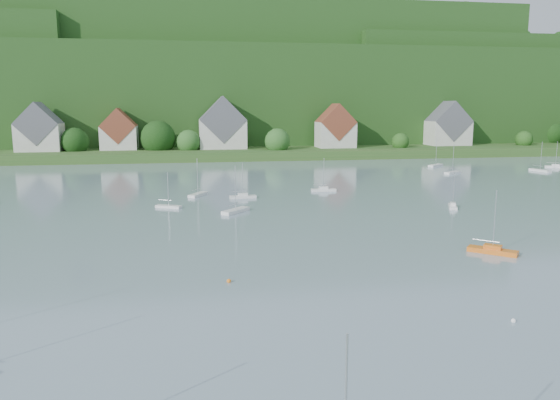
% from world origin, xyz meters
% --- Properties ---
extents(far_shore_strip, '(600.00, 60.00, 3.00)m').
position_xyz_m(far_shore_strip, '(0.00, 200.00, 1.50)').
color(far_shore_strip, '#2D5921').
rests_on(far_shore_strip, ground).
extents(forested_ridge, '(620.00, 181.22, 69.89)m').
position_xyz_m(forested_ridge, '(0.39, 268.57, 22.89)').
color(forested_ridge, '#153C13').
rests_on(forested_ridge, ground).
extents(village_building_0, '(14.00, 10.40, 16.00)m').
position_xyz_m(village_building_0, '(-55.00, 187.00, 9.51)').
color(village_building_0, beige).
rests_on(village_building_0, far_shore_strip).
extents(village_building_1, '(12.00, 9.36, 14.00)m').
position_xyz_m(village_building_1, '(-30.00, 189.00, 8.75)').
color(village_building_1, beige).
rests_on(village_building_1, far_shore_strip).
extents(village_building_2, '(16.00, 11.44, 18.00)m').
position_xyz_m(village_building_2, '(5.00, 188.00, 10.27)').
color(village_building_2, beige).
rests_on(village_building_2, far_shore_strip).
extents(village_building_3, '(13.00, 10.40, 15.50)m').
position_xyz_m(village_building_3, '(45.00, 186.00, 9.43)').
color(village_building_3, beige).
rests_on(village_building_3, far_shore_strip).
extents(village_building_4, '(15.00, 10.40, 16.50)m').
position_xyz_m(village_building_4, '(90.00, 190.00, 9.59)').
color(village_building_4, beige).
rests_on(village_building_4, far_shore_strip).
extents(near_sailboat_5, '(5.39, 5.11, 7.84)m').
position_xyz_m(near_sailboat_5, '(29.09, 55.68, 0.43)').
color(near_sailboat_5, orange).
rests_on(near_sailboat_5, ground).
extents(mooring_buoy_1, '(0.42, 0.42, 0.42)m').
position_xyz_m(mooring_buoy_1, '(19.05, 35.56, 0.00)').
color(mooring_buoy_1, white).
rests_on(mooring_buoy_1, ground).
extents(mooring_buoy_3, '(0.47, 0.47, 0.47)m').
position_xyz_m(mooring_buoy_3, '(-3.62, 50.02, 0.00)').
color(mooring_buoy_3, orange).
rests_on(mooring_buoy_3, ground).
extents(far_sailboat_cluster, '(191.30, 67.41, 8.53)m').
position_xyz_m(far_sailboat_cluster, '(14.10, 118.66, 0.36)').
color(far_sailboat_cluster, white).
rests_on(far_sailboat_cluster, ground).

